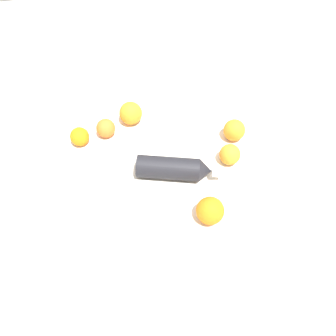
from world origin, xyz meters
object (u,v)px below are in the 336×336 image
at_px(orange_4, 210,211).
at_px(orange_3, 106,128).
at_px(orange_2, 131,113).
at_px(folded_napkin, 105,249).
at_px(orange_0, 230,154).
at_px(water_bottle, 176,169).
at_px(orange_1, 234,130).
at_px(orange_5, 80,137).

bearing_deg(orange_4, orange_3, 34.15).
bearing_deg(orange_3, orange_2, -62.14).
bearing_deg(folded_napkin, orange_0, -61.18).
xyz_separation_m(orange_2, orange_3, (-0.05, 0.09, -0.01)).
height_order(water_bottle, orange_0, water_bottle).
relative_size(orange_3, orange_4, 0.82).
relative_size(water_bottle, orange_1, 3.58).
distance_m(orange_4, folded_napkin, 0.29).
bearing_deg(orange_0, orange_1, -25.26).
height_order(water_bottle, orange_3, water_bottle).
bearing_deg(orange_2, water_bottle, -158.50).
relative_size(water_bottle, orange_0, 3.90).
xyz_separation_m(water_bottle, orange_2, (0.25, 0.10, 0.00)).
distance_m(orange_5, folded_napkin, 0.39).
bearing_deg(orange_4, orange_5, 43.94).
bearing_deg(orange_4, folded_napkin, 97.56).
distance_m(orange_1, orange_2, 0.34).
height_order(orange_1, folded_napkin, orange_1).
bearing_deg(orange_5, orange_1, -98.30).
bearing_deg(orange_5, orange_3, -76.13).
height_order(orange_1, orange_5, orange_1).
relative_size(orange_1, folded_napkin, 0.40).
distance_m(orange_0, orange_4, 0.21).
height_order(orange_0, orange_5, orange_0).
relative_size(orange_2, orange_5, 1.27).
bearing_deg(water_bottle, orange_2, 127.66).
bearing_deg(orange_0, orange_3, 62.86).
bearing_deg(orange_1, water_bottle, 118.02).
xyz_separation_m(orange_4, folded_napkin, (-0.04, 0.28, -0.03)).
bearing_deg(orange_5, orange_2, -68.66).
relative_size(orange_3, orange_5, 1.02).
bearing_deg(water_bottle, orange_0, 23.56).
relative_size(orange_4, folded_napkin, 0.43).
relative_size(water_bottle, folded_napkin, 1.41).
relative_size(orange_4, orange_5, 1.26).
relative_size(orange_0, orange_3, 1.04).
relative_size(water_bottle, orange_5, 4.16).
height_order(water_bottle, orange_1, orange_1).
bearing_deg(orange_3, water_bottle, -137.82).
xyz_separation_m(orange_0, orange_1, (0.09, -0.04, 0.00)).
bearing_deg(orange_5, orange_0, -110.24).
height_order(orange_2, orange_3, orange_2).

